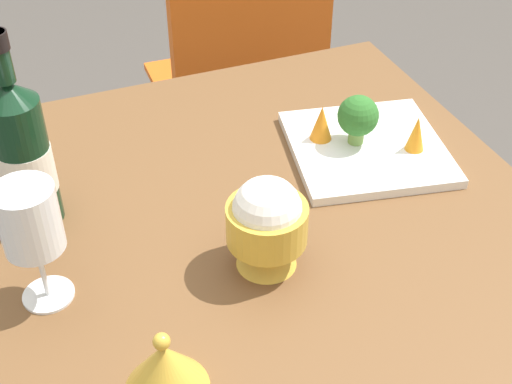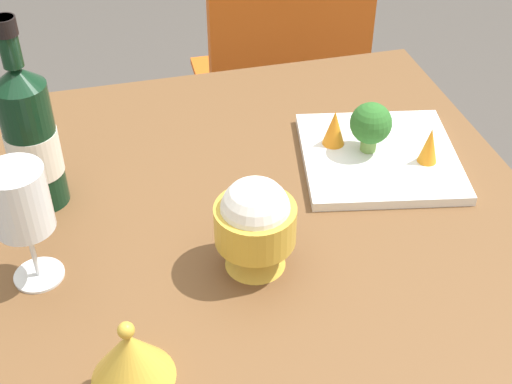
# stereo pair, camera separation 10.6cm
# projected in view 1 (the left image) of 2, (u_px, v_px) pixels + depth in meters

# --- Properties ---
(dining_table) EXTENTS (0.85, 0.85, 0.76)m
(dining_table) POSITION_uv_depth(u_px,v_px,m) (256.00, 253.00, 1.14)
(dining_table) COLOR brown
(dining_table) RESTS_ON ground_plane
(chair_near_window) EXTENTS (0.41, 0.41, 0.85)m
(chair_near_window) POSITION_uv_depth(u_px,v_px,m) (243.00, 76.00, 1.86)
(chair_near_window) COLOR orange
(chair_near_window) RESTS_ON ground_plane
(wine_bottle) EXTENTS (0.08, 0.08, 0.30)m
(wine_bottle) POSITION_uv_depth(u_px,v_px,m) (24.00, 154.00, 0.99)
(wine_bottle) COLOR black
(wine_bottle) RESTS_ON dining_table
(wine_glass) EXTENTS (0.08, 0.08, 0.18)m
(wine_glass) POSITION_uv_depth(u_px,v_px,m) (30.00, 222.00, 0.86)
(wine_glass) COLOR white
(wine_glass) RESTS_ON dining_table
(rice_bowl) EXTENTS (0.11, 0.11, 0.14)m
(rice_bowl) POSITION_uv_depth(u_px,v_px,m) (267.00, 223.00, 0.94)
(rice_bowl) COLOR gold
(rice_bowl) RESTS_ON dining_table
(rice_bowl_lid) EXTENTS (0.10, 0.10, 0.09)m
(rice_bowl_lid) POSITION_uv_depth(u_px,v_px,m) (165.00, 368.00, 0.80)
(rice_bowl_lid) COLOR gold
(rice_bowl_lid) RESTS_ON dining_table
(serving_plate) EXTENTS (0.29, 0.29, 0.02)m
(serving_plate) POSITION_uv_depth(u_px,v_px,m) (367.00, 148.00, 1.19)
(serving_plate) COLOR white
(serving_plate) RESTS_ON dining_table
(broccoli_floret) EXTENTS (0.07, 0.07, 0.09)m
(broccoli_floret) POSITION_uv_depth(u_px,v_px,m) (358.00, 117.00, 1.16)
(broccoli_floret) COLOR #729E4C
(broccoli_floret) RESTS_ON serving_plate
(carrot_garnish_left) EXTENTS (0.03, 0.03, 0.06)m
(carrot_garnish_left) POSITION_uv_depth(u_px,v_px,m) (416.00, 133.00, 1.16)
(carrot_garnish_left) COLOR orange
(carrot_garnish_left) RESTS_ON serving_plate
(carrot_garnish_right) EXTENTS (0.04, 0.04, 0.06)m
(carrot_garnish_right) POSITION_uv_depth(u_px,v_px,m) (321.00, 123.00, 1.18)
(carrot_garnish_right) COLOR orange
(carrot_garnish_right) RESTS_ON serving_plate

